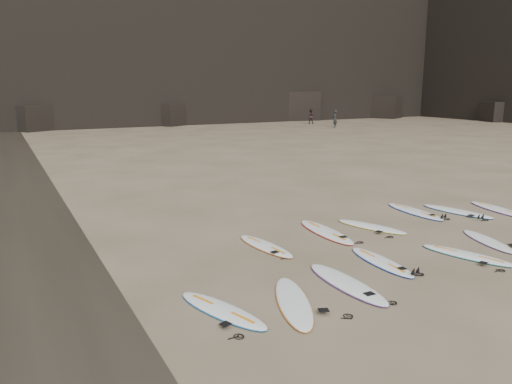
% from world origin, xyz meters
% --- Properties ---
extents(ground, '(240.00, 240.00, 0.00)m').
position_xyz_m(ground, '(0.00, 0.00, 0.00)').
color(ground, '#897559').
rests_on(ground, ground).
extents(surfboard_0, '(1.56, 2.66, 0.09)m').
position_xyz_m(surfboard_0, '(-3.98, -0.88, 0.05)').
color(surfboard_0, white).
rests_on(surfboard_0, ground).
extents(surfboard_1, '(0.69, 2.73, 0.10)m').
position_xyz_m(surfboard_1, '(-2.40, -0.60, 0.05)').
color(surfboard_1, white).
rests_on(surfboard_1, ground).
extents(surfboard_2, '(0.74, 2.43, 0.09)m').
position_xyz_m(surfboard_2, '(-0.75, 0.13, 0.04)').
color(surfboard_2, white).
rests_on(surfboard_2, ground).
extents(surfboard_3, '(1.33, 2.52, 0.09)m').
position_xyz_m(surfboard_3, '(1.60, -0.53, 0.04)').
color(surfboard_3, white).
rests_on(surfboard_3, ground).
extents(surfboard_4, '(1.18, 2.32, 0.08)m').
position_xyz_m(surfboard_4, '(3.13, 0.04, 0.04)').
color(surfboard_4, white).
rests_on(surfboard_4, ground).
extents(surfboard_5, '(0.84, 2.43, 0.09)m').
position_xyz_m(surfboard_5, '(-2.74, 2.59, 0.04)').
color(surfboard_5, white).
rests_on(surfboard_5, ground).
extents(surfboard_6, '(0.85, 2.84, 0.10)m').
position_xyz_m(surfboard_6, '(-0.47, 2.93, 0.05)').
color(surfboard_6, white).
rests_on(surfboard_6, ground).
extents(surfboard_7, '(1.38, 2.45, 0.09)m').
position_xyz_m(surfboard_7, '(1.14, 2.75, 0.04)').
color(surfboard_7, white).
rests_on(surfboard_7, ground).
extents(surfboard_8, '(0.78, 2.73, 0.10)m').
position_xyz_m(surfboard_8, '(3.76, 3.53, 0.05)').
color(surfboard_8, white).
rests_on(surfboard_8, ground).
extents(surfboard_9, '(1.17, 2.70, 0.09)m').
position_xyz_m(surfboard_9, '(5.11, 2.86, 0.05)').
color(surfboard_9, white).
rests_on(surfboard_9, ground).
extents(surfboard_10, '(1.05, 2.70, 0.09)m').
position_xyz_m(surfboard_10, '(6.65, 2.38, 0.05)').
color(surfboard_10, white).
rests_on(surfboard_10, ground).
extents(surfboard_11, '(1.32, 2.48, 0.09)m').
position_xyz_m(surfboard_11, '(-5.43, -0.55, 0.04)').
color(surfboard_11, white).
rests_on(surfboard_11, ground).
extents(person_a, '(0.79, 0.75, 1.82)m').
position_xyz_m(person_a, '(22.69, 34.07, 0.91)').
color(person_a, black).
rests_on(person_a, ground).
extents(person_b, '(1.06, 1.01, 1.72)m').
position_xyz_m(person_b, '(23.34, 39.69, 0.86)').
color(person_b, black).
rests_on(person_b, ground).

